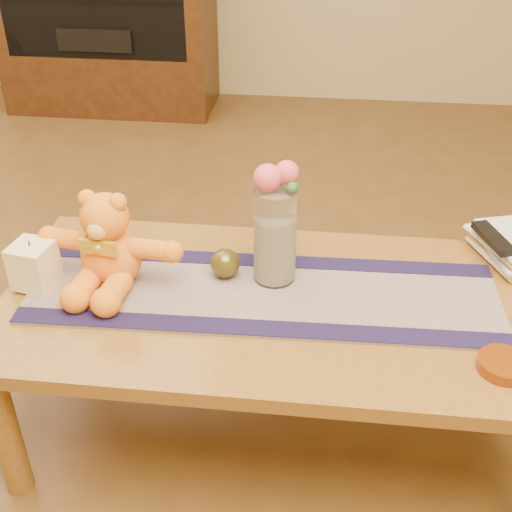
# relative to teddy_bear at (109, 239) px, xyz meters

# --- Properties ---
(floor) EXTENTS (5.50, 5.50, 0.00)m
(floor) POSITION_rel_teddy_bear_xyz_m (0.43, -0.03, -0.58)
(floor) COLOR #533617
(floor) RESTS_ON ground
(coffee_table_top) EXTENTS (1.40, 0.70, 0.04)m
(coffee_table_top) POSITION_rel_teddy_bear_xyz_m (0.43, -0.03, -0.15)
(coffee_table_top) COLOR brown
(coffee_table_top) RESTS_ON floor
(table_leg_fl) EXTENTS (0.07, 0.07, 0.41)m
(table_leg_fl) POSITION_rel_teddy_bear_xyz_m (-0.21, -0.32, -0.37)
(table_leg_fl) COLOR brown
(table_leg_fl) RESTS_ON floor
(table_leg_bl) EXTENTS (0.07, 0.07, 0.41)m
(table_leg_bl) POSITION_rel_teddy_bear_xyz_m (-0.21, 0.26, -0.37)
(table_leg_bl) COLOR brown
(table_leg_bl) RESTS_ON floor
(table_leg_br) EXTENTS (0.07, 0.07, 0.41)m
(table_leg_br) POSITION_rel_teddy_bear_xyz_m (1.07, 0.26, -0.37)
(table_leg_br) COLOR brown
(table_leg_br) RESTS_ON floor
(persian_runner) EXTENTS (1.21, 0.38, 0.01)m
(persian_runner) POSITION_rel_teddy_bear_xyz_m (0.40, -0.01, -0.13)
(persian_runner) COLOR #1B1B4B
(persian_runner) RESTS_ON coffee_table_top
(runner_border_near) EXTENTS (1.20, 0.09, 0.00)m
(runner_border_near) POSITION_rel_teddy_bear_xyz_m (0.40, -0.16, -0.12)
(runner_border_near) COLOR #181236
(runner_border_near) RESTS_ON persian_runner
(runner_border_far) EXTENTS (1.20, 0.09, 0.00)m
(runner_border_far) POSITION_rel_teddy_bear_xyz_m (0.39, 0.13, -0.12)
(runner_border_far) COLOR #181236
(runner_border_far) RESTS_ON persian_runner
(teddy_bear) EXTENTS (0.39, 0.33, 0.24)m
(teddy_bear) POSITION_rel_teddy_bear_xyz_m (0.00, 0.00, 0.00)
(teddy_bear) COLOR orange
(teddy_bear) RESTS_ON persian_runner
(pillar_candle) EXTENTS (0.11, 0.11, 0.12)m
(pillar_candle) POSITION_rel_teddy_bear_xyz_m (-0.19, -0.04, -0.06)
(pillar_candle) COLOR #FFEABB
(pillar_candle) RESTS_ON persian_runner
(candle_wick) EXTENTS (0.00, 0.00, 0.01)m
(candle_wick) POSITION_rel_teddy_bear_xyz_m (-0.19, -0.04, 0.00)
(candle_wick) COLOR black
(candle_wick) RESTS_ON pillar_candle
(glass_vase) EXTENTS (0.11, 0.11, 0.26)m
(glass_vase) POSITION_rel_teddy_bear_xyz_m (0.42, 0.06, 0.01)
(glass_vase) COLOR silver
(glass_vase) RESTS_ON persian_runner
(potpourri_fill) EXTENTS (0.09, 0.09, 0.18)m
(potpourri_fill) POSITION_rel_teddy_bear_xyz_m (0.42, 0.06, -0.03)
(potpourri_fill) COLOR beige
(potpourri_fill) RESTS_ON glass_vase
(rose_left) EXTENTS (0.07, 0.07, 0.07)m
(rose_left) POSITION_rel_teddy_bear_xyz_m (0.40, 0.05, 0.17)
(rose_left) COLOR #E45062
(rose_left) RESTS_ON glass_vase
(rose_right) EXTENTS (0.06, 0.06, 0.06)m
(rose_right) POSITION_rel_teddy_bear_xyz_m (0.44, 0.06, 0.18)
(rose_right) COLOR #E45062
(rose_right) RESTS_ON glass_vase
(blue_flower_back) EXTENTS (0.04, 0.04, 0.04)m
(blue_flower_back) POSITION_rel_teddy_bear_xyz_m (0.43, 0.09, 0.17)
(blue_flower_back) COLOR #47569B
(blue_flower_back) RESTS_ON glass_vase
(blue_flower_side) EXTENTS (0.04, 0.04, 0.04)m
(blue_flower_side) POSITION_rel_teddy_bear_xyz_m (0.39, 0.08, 0.16)
(blue_flower_side) COLOR #47569B
(blue_flower_side) RESTS_ON glass_vase
(leaf_sprig) EXTENTS (0.03, 0.03, 0.03)m
(leaf_sprig) POSITION_rel_teddy_bear_xyz_m (0.46, 0.04, 0.16)
(leaf_sprig) COLOR #33662D
(leaf_sprig) RESTS_ON glass_vase
(bronze_ball) EXTENTS (0.10, 0.10, 0.08)m
(bronze_ball) POSITION_rel_teddy_bear_xyz_m (0.29, 0.05, -0.08)
(bronze_ball) COLOR #52481B
(bronze_ball) RESTS_ON persian_runner
(book_bottom) EXTENTS (0.24, 0.27, 0.02)m
(book_bottom) POSITION_rel_teddy_bear_xyz_m (0.99, 0.20, -0.12)
(book_bottom) COLOR beige
(book_bottom) RESTS_ON coffee_table_top
(book_lower) EXTENTS (0.21, 0.26, 0.02)m
(book_lower) POSITION_rel_teddy_bear_xyz_m (1.00, 0.20, -0.10)
(book_lower) COLOR beige
(book_lower) RESTS_ON book_bottom
(book_upper) EXTENTS (0.25, 0.27, 0.02)m
(book_upper) POSITION_rel_teddy_bear_xyz_m (0.98, 0.20, -0.08)
(book_upper) COLOR beige
(book_upper) RESTS_ON book_lower
(book_top) EXTENTS (0.22, 0.26, 0.02)m
(book_top) POSITION_rel_teddy_bear_xyz_m (0.99, 0.20, -0.06)
(book_top) COLOR beige
(book_top) RESTS_ON book_upper
(tv_remote) EXTENTS (0.10, 0.17, 0.02)m
(tv_remote) POSITION_rel_teddy_bear_xyz_m (0.99, 0.19, -0.04)
(tv_remote) COLOR black
(tv_remote) RESTS_ON book_top
(amber_dish) EXTENTS (0.13, 0.13, 0.03)m
(amber_dish) POSITION_rel_teddy_bear_xyz_m (0.95, -0.23, -0.12)
(amber_dish) COLOR #BF5914
(amber_dish) RESTS_ON coffee_table_top
(media_cabinet) EXTENTS (1.20, 0.50, 1.10)m
(media_cabinet) POSITION_rel_teddy_bear_xyz_m (-0.77, 2.45, -0.03)
(media_cabinet) COLOR #31190B
(media_cabinet) RESTS_ON floor
(cabinet_cavity) EXTENTS (1.02, 0.03, 0.61)m
(cabinet_cavity) POSITION_rel_teddy_bear_xyz_m (-0.77, 2.21, 0.08)
(cabinet_cavity) COLOR black
(cabinet_cavity) RESTS_ON media_cabinet
(stereo_lower) EXTENTS (0.42, 0.28, 0.12)m
(stereo_lower) POSITION_rel_teddy_bear_xyz_m (-0.77, 2.32, -0.12)
(stereo_lower) COLOR black
(stereo_lower) RESTS_ON media_cabinet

